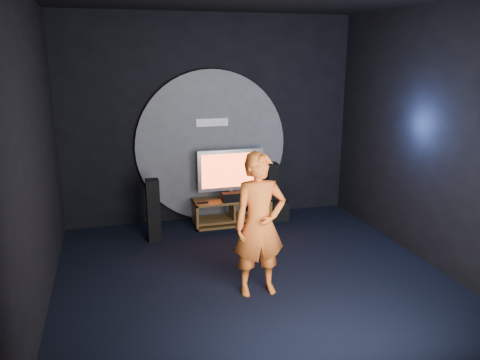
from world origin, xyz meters
The scene contains 14 objects.
floor centered at (0.00, 0.00, 0.00)m, with size 5.00×5.00×0.00m, color black.
back_wall centered at (0.00, 2.50, 1.75)m, with size 5.00×0.04×3.50m, color black.
front_wall centered at (0.00, -2.50, 1.75)m, with size 5.00×0.04×3.50m, color black.
left_wall centered at (-2.50, 0.00, 1.75)m, with size 0.04×5.00×3.50m, color black.
right_wall centered at (2.50, 0.00, 1.75)m, with size 0.04×5.00×3.50m, color black.
wall_disc_panel centered at (0.00, 2.44, 1.30)m, with size 2.60×0.11×2.60m.
media_console centered at (0.26, 2.05, 0.20)m, with size 1.31×0.45×0.45m.
tv centered at (0.25, 2.12, 0.91)m, with size 1.13×0.22×0.84m.
center_speaker centered at (0.25, 1.90, 0.53)m, with size 0.40×0.15×0.15m, color black.
remote centered at (-0.28, 1.93, 0.46)m, with size 0.18×0.05×0.02m, color black.
tower_speaker_left centered at (-1.11, 1.66, 0.49)m, with size 0.20×0.22×0.99m, color black.
tower_speaker_right centered at (1.03, 2.23, 0.49)m, with size 0.20×0.22×0.99m, color black.
subwoofer centered at (1.10, 2.05, 0.17)m, with size 0.31×0.31×0.34m, color black.
player centered at (-0.04, -0.36, 0.88)m, with size 0.64×0.42×1.75m, color #DC5D1E.
Camera 1 is at (-1.67, -5.32, 2.83)m, focal length 35.00 mm.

